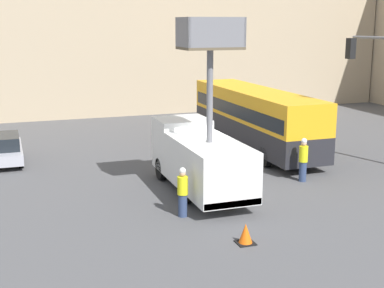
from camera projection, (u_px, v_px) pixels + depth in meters
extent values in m
plane|color=#4C4C4F|center=(209.00, 187.00, 22.39)|extent=(120.00, 120.00, 0.00)
cube|color=silver|center=(182.00, 143.00, 23.49)|extent=(2.22, 1.99, 2.24)
cube|color=silver|center=(209.00, 166.00, 20.48)|extent=(2.22, 4.64, 1.88)
cube|color=red|center=(233.00, 204.00, 18.57)|extent=(2.18, 0.10, 0.24)
cylinder|color=black|center=(161.00, 169.00, 23.42)|extent=(0.30, 0.96, 0.96)
cylinder|color=black|center=(202.00, 165.00, 24.04)|extent=(0.30, 0.96, 0.96)
cylinder|color=black|center=(186.00, 191.00, 20.37)|extent=(0.30, 0.96, 0.96)
cylinder|color=black|center=(232.00, 186.00, 20.99)|extent=(0.30, 0.96, 0.96)
cylinder|color=slate|center=(210.00, 97.00, 19.89)|extent=(0.24, 0.24, 3.47)
cube|color=brown|center=(210.00, 48.00, 19.50)|extent=(2.18, 1.48, 0.10)
cube|color=slate|center=(183.00, 32.00, 19.03)|extent=(0.08, 1.48, 1.05)
cube|color=slate|center=(237.00, 32.00, 19.71)|extent=(0.08, 1.48, 1.05)
cube|color=slate|center=(203.00, 32.00, 20.01)|extent=(2.18, 0.08, 1.05)
cube|color=slate|center=(218.00, 32.00, 18.72)|extent=(2.18, 0.08, 1.05)
cube|color=#232328|center=(254.00, 130.00, 28.99)|extent=(2.50, 11.44, 1.27)
cube|color=orange|center=(255.00, 104.00, 28.68)|extent=(2.50, 11.44, 1.56)
cube|color=black|center=(255.00, 109.00, 28.73)|extent=(2.52, 10.98, 0.68)
cylinder|color=black|center=(211.00, 130.00, 32.02)|extent=(0.30, 0.97, 0.97)
cylinder|color=black|center=(245.00, 127.00, 32.73)|extent=(0.30, 0.97, 0.97)
cylinder|color=black|center=(266.00, 157.00, 25.49)|extent=(0.30, 0.97, 0.97)
cylinder|color=black|center=(306.00, 153.00, 26.21)|extent=(0.30, 0.97, 0.97)
cylinder|color=slate|center=(376.00, 38.00, 24.04)|extent=(0.46, 2.88, 0.13)
cube|color=black|center=(351.00, 48.00, 23.52)|extent=(0.35, 0.35, 0.90)
sphere|color=red|center=(351.00, 43.00, 23.47)|extent=(0.20, 0.20, 0.20)
cylinder|color=navy|center=(183.00, 205.00, 18.94)|extent=(0.32, 0.32, 0.82)
cylinder|color=yellow|center=(183.00, 185.00, 18.78)|extent=(0.38, 0.38, 0.65)
sphere|color=tan|center=(183.00, 173.00, 18.68)|extent=(0.22, 0.22, 0.22)
sphere|color=white|center=(183.00, 171.00, 18.66)|extent=(0.23, 0.23, 0.23)
cylinder|color=navy|center=(303.00, 171.00, 23.17)|extent=(0.32, 0.32, 0.88)
cylinder|color=yellow|center=(303.00, 154.00, 23.00)|extent=(0.38, 0.38, 0.69)
sphere|color=tan|center=(304.00, 143.00, 22.89)|extent=(0.24, 0.24, 0.24)
sphere|color=white|center=(304.00, 141.00, 22.87)|extent=(0.25, 0.25, 0.25)
cube|color=black|center=(245.00, 243.00, 16.70)|extent=(0.57, 0.57, 0.03)
cone|color=#F25B0F|center=(246.00, 234.00, 16.63)|extent=(0.45, 0.45, 0.65)
cube|color=#A8A8B2|center=(2.00, 152.00, 26.26)|extent=(1.88, 4.29, 0.51)
cube|color=black|center=(1.00, 142.00, 25.94)|extent=(1.65, 2.36, 0.64)
cylinder|color=black|center=(19.00, 149.00, 27.80)|extent=(0.22, 0.64, 0.64)
cylinder|color=black|center=(21.00, 161.00, 25.35)|extent=(0.22, 0.64, 0.64)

